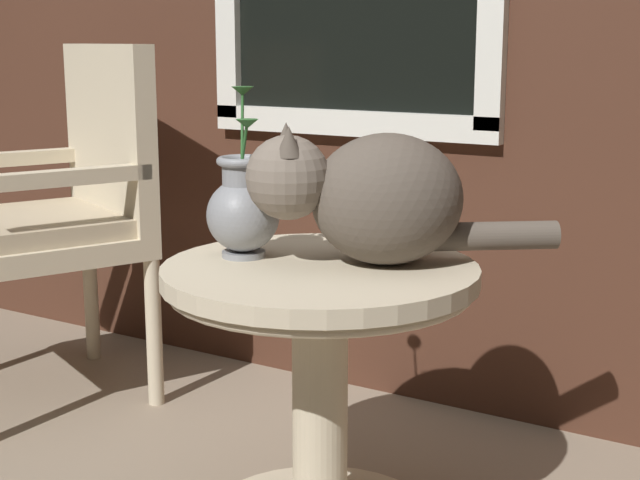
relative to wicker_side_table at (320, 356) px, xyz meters
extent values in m
cube|color=silver|center=(-0.37, 0.76, 0.39)|extent=(0.89, 0.03, 0.07)
cylinder|color=beige|center=(0.00, 0.00, -0.10)|extent=(0.11, 0.11, 0.50)
cylinder|color=beige|center=(0.00, 0.00, 0.17)|extent=(0.62, 0.62, 0.03)
torus|color=beige|center=(0.00, 0.00, 0.14)|extent=(0.59, 0.59, 0.02)
cylinder|color=beige|center=(-1.19, 0.55, -0.18)|extent=(0.04, 0.04, 0.42)
cylinder|color=beige|center=(-0.76, 0.36, -0.18)|extent=(0.04, 0.04, 0.42)
cube|color=beige|center=(-1.07, 0.24, 0.06)|extent=(0.68, 0.67, 0.06)
cube|color=#BBA98B|center=(-1.07, 0.24, 0.12)|extent=(0.62, 0.62, 0.05)
cube|color=beige|center=(-0.98, 0.45, 0.35)|extent=(0.50, 0.26, 0.51)
cube|color=beige|center=(-1.29, 0.34, 0.27)|extent=(0.24, 0.45, 0.04)
cube|color=beige|center=(-0.86, 0.15, 0.27)|extent=(0.24, 0.45, 0.04)
ellipsoid|color=brown|center=(0.10, 0.08, 0.31)|extent=(0.39, 0.38, 0.25)
sphere|color=#76695D|center=(-0.05, -0.03, 0.36)|extent=(0.16, 0.16, 0.16)
cone|color=brown|center=(-0.08, 0.00, 0.43)|extent=(0.05, 0.05, 0.06)
cone|color=brown|center=(-0.02, -0.07, 0.43)|extent=(0.05, 0.05, 0.06)
cylinder|color=brown|center=(0.27, 0.21, 0.24)|extent=(0.24, 0.20, 0.06)
cylinder|color=gray|center=(-0.17, -0.02, 0.19)|extent=(0.09, 0.09, 0.01)
ellipsoid|color=gray|center=(-0.17, -0.02, 0.27)|extent=(0.15, 0.15, 0.15)
cylinder|color=gray|center=(-0.17, -0.02, 0.35)|extent=(0.08, 0.08, 0.05)
torus|color=gray|center=(-0.17, -0.02, 0.38)|extent=(0.10, 0.10, 0.02)
cylinder|color=#2D662D|center=(-0.18, -0.01, 0.45)|extent=(0.02, 0.03, 0.14)
cone|color=#2D662D|center=(-0.18, 0.01, 0.51)|extent=(0.04, 0.04, 0.02)
cylinder|color=#2D662D|center=(-0.16, -0.03, 0.42)|extent=(0.03, 0.02, 0.08)
cone|color=#2D662D|center=(-0.14, -0.03, 0.45)|extent=(0.04, 0.04, 0.02)
camera|label=1|loc=(0.93, -1.50, 0.61)|focal=52.82mm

